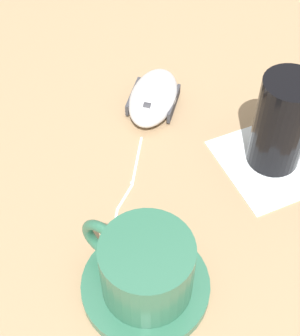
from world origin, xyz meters
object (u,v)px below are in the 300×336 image
Objects in this scene: coffee_cup at (145,267)px; computer_mouse at (153,97)px; saucer at (146,286)px; drinking_glass at (282,123)px.

computer_mouse is (-0.08, -0.24, -0.03)m from coffee_cup.
coffee_cup is at bearing 57.53° from saucer.
coffee_cup is at bearing 33.07° from drinking_glass.
drinking_glass reaches higher than coffee_cup.
coffee_cup reaches higher than saucer.
computer_mouse is at bearing -107.44° from saucer.
saucer is 1.22× the size of coffee_cup.
saucer is 0.23m from drinking_glass.
coffee_cup is 0.26m from computer_mouse.
saucer is 1.03× the size of computer_mouse.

